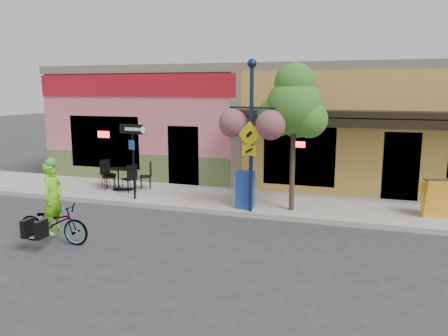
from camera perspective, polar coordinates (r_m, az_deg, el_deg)
name	(u,v)px	position (r m, az deg, el deg)	size (l,w,h in m)	color
ground	(236,222)	(12.13, 1.52, -7.05)	(90.00, 90.00, 0.00)	#2D2D30
sidewalk	(253,202)	(13.97, 3.85, -4.43)	(24.00, 3.00, 0.15)	#9E9B93
curb	(241,214)	(12.61, 2.23, -6.02)	(24.00, 0.12, 0.15)	#A8A59E
building	(285,122)	(18.95, 8.02, 6.03)	(18.20, 8.20, 4.50)	#CD6570
bicycle	(53,223)	(11.17, -21.41, -6.70)	(0.64, 1.84, 0.97)	maroon
cyclist_rider	(54,208)	(11.05, -21.33, -4.93)	(0.62, 0.41, 1.69)	#69DC17
lamp_post	(251,137)	(12.21, 3.57, 4.05)	(1.37, 0.55, 4.28)	#121F39
one_way_sign	(134,162)	(14.07, -11.73, 0.78)	(0.92, 0.20, 2.39)	black
cafe_set_left	(118,176)	(15.58, -13.64, -0.99)	(1.66, 0.83, 1.00)	black
cafe_set_right	(128,176)	(15.55, -12.47, -1.00)	(1.64, 0.82, 0.98)	black
newspaper_box_blue	(245,190)	(12.87, 2.77, -2.86)	(0.49, 0.43, 1.08)	#1B3CA4
newspaper_box_grey	(243,191)	(13.05, 2.50, -2.97)	(0.44, 0.40, 0.95)	#A1A1A1
street_tree	(293,137)	(12.51, 9.03, 3.99)	(1.65, 1.65, 4.24)	#3D7A26
sandwich_board	(438,200)	(13.05, 26.17, -3.76)	(0.64, 0.47, 1.07)	#F5A826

